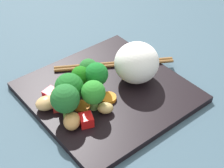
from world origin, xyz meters
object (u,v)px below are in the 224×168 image
at_px(broccoli_floret_2, 93,93).
at_px(square_plate, 108,92).
at_px(chopstick_pair, 114,64).
at_px(rice_mound, 137,63).
at_px(carrot_slice_4, 82,106).

bearing_deg(broccoli_floret_2, square_plate, -149.50).
xyz_separation_m(broccoli_floret_2, chopstick_pair, (-0.11, -0.08, -0.04)).
bearing_deg(rice_mound, square_plate, -6.48).
height_order(square_plate, rice_mound, rice_mound).
xyz_separation_m(rice_mound, broccoli_floret_2, (0.12, 0.02, 0.00)).
distance_m(square_plate, broccoli_floret_2, 0.08).
relative_size(carrot_slice_4, chopstick_pair, 0.13).
bearing_deg(broccoli_floret_2, rice_mound, -168.34).
distance_m(square_plate, carrot_slice_4, 0.07).
distance_m(rice_mound, chopstick_pair, 0.07).
bearing_deg(carrot_slice_4, chopstick_pair, -152.13).
bearing_deg(rice_mound, broccoli_floret_2, 11.66).
distance_m(rice_mound, carrot_slice_4, 0.13).
xyz_separation_m(square_plate, broccoli_floret_2, (0.05, 0.03, 0.05)).
bearing_deg(square_plate, rice_mound, 173.52).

